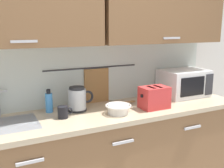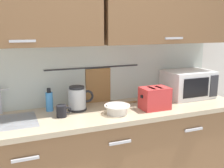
{
  "view_description": "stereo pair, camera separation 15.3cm",
  "coord_description": "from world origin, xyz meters",
  "px_view_note": "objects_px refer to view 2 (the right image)",
  "views": [
    {
      "loc": [
        -0.91,
        -1.67,
        1.6
      ],
      "look_at": [
        0.07,
        0.33,
        1.12
      ],
      "focal_mm": 42.92,
      "sensor_mm": 36.0,
      "label": 1
    },
    {
      "loc": [
        -0.77,
        -1.73,
        1.6
      ],
      "look_at": [
        0.07,
        0.33,
        1.12
      ],
      "focal_mm": 42.92,
      "sensor_mm": 36.0,
      "label": 2
    }
  ],
  "objects_px": {
    "electric_kettle": "(78,99)",
    "dish_soap_bottle": "(49,101)",
    "wooden_spoon": "(127,102)",
    "mug_by_kettle": "(154,95)",
    "microwave": "(188,84)",
    "mug_near_sink": "(62,111)",
    "toaster": "(155,98)",
    "mixing_bowl": "(117,109)"
  },
  "relations": [
    {
      "from": "microwave",
      "to": "mug_by_kettle",
      "type": "height_order",
      "value": "microwave"
    },
    {
      "from": "mug_near_sink",
      "to": "toaster",
      "type": "relative_size",
      "value": 0.47
    },
    {
      "from": "electric_kettle",
      "to": "mug_by_kettle",
      "type": "relative_size",
      "value": 1.89
    },
    {
      "from": "mixing_bowl",
      "to": "toaster",
      "type": "height_order",
      "value": "toaster"
    },
    {
      "from": "electric_kettle",
      "to": "mixing_bowl",
      "type": "distance_m",
      "value": 0.35
    },
    {
      "from": "mixing_bowl",
      "to": "electric_kettle",
      "type": "bearing_deg",
      "value": 140.53
    },
    {
      "from": "mug_near_sink",
      "to": "mixing_bowl",
      "type": "relative_size",
      "value": 0.56
    },
    {
      "from": "electric_kettle",
      "to": "wooden_spoon",
      "type": "distance_m",
      "value": 0.49
    },
    {
      "from": "electric_kettle",
      "to": "mixing_bowl",
      "type": "height_order",
      "value": "electric_kettle"
    },
    {
      "from": "electric_kettle",
      "to": "dish_soap_bottle",
      "type": "relative_size",
      "value": 1.16
    },
    {
      "from": "mug_by_kettle",
      "to": "mixing_bowl",
      "type": "bearing_deg",
      "value": -153.13
    },
    {
      "from": "dish_soap_bottle",
      "to": "mug_near_sink",
      "type": "bearing_deg",
      "value": -71.99
    },
    {
      "from": "mixing_bowl",
      "to": "microwave",
      "type": "bearing_deg",
      "value": 14.31
    },
    {
      "from": "dish_soap_bottle",
      "to": "mug_by_kettle",
      "type": "height_order",
      "value": "dish_soap_bottle"
    },
    {
      "from": "microwave",
      "to": "mug_near_sink",
      "type": "xyz_separation_m",
      "value": [
        -1.3,
        -0.13,
        -0.09
      ]
    },
    {
      "from": "mixing_bowl",
      "to": "toaster",
      "type": "relative_size",
      "value": 0.84
    },
    {
      "from": "mixing_bowl",
      "to": "mug_by_kettle",
      "type": "bearing_deg",
      "value": 26.87
    },
    {
      "from": "microwave",
      "to": "electric_kettle",
      "type": "distance_m",
      "value": 1.14
    },
    {
      "from": "mixing_bowl",
      "to": "wooden_spoon",
      "type": "relative_size",
      "value": 0.77
    },
    {
      "from": "mug_by_kettle",
      "to": "dish_soap_bottle",
      "type": "bearing_deg",
      "value": 177.71
    },
    {
      "from": "mug_near_sink",
      "to": "mug_by_kettle",
      "type": "relative_size",
      "value": 1.0
    },
    {
      "from": "electric_kettle",
      "to": "mug_near_sink",
      "type": "bearing_deg",
      "value": -141.92
    },
    {
      "from": "electric_kettle",
      "to": "microwave",
      "type": "bearing_deg",
      "value": -0.04
    },
    {
      "from": "electric_kettle",
      "to": "dish_soap_bottle",
      "type": "distance_m",
      "value": 0.24
    },
    {
      "from": "wooden_spoon",
      "to": "dish_soap_bottle",
      "type": "bearing_deg",
      "value": 177.73
    },
    {
      "from": "microwave",
      "to": "mug_by_kettle",
      "type": "bearing_deg",
      "value": 175.72
    },
    {
      "from": "dish_soap_bottle",
      "to": "electric_kettle",
      "type": "bearing_deg",
      "value": -16.44
    },
    {
      "from": "toaster",
      "to": "wooden_spoon",
      "type": "height_order",
      "value": "toaster"
    },
    {
      "from": "microwave",
      "to": "toaster",
      "type": "bearing_deg",
      "value": -156.82
    },
    {
      "from": "mug_near_sink",
      "to": "toaster",
      "type": "height_order",
      "value": "toaster"
    },
    {
      "from": "mug_near_sink",
      "to": "mug_by_kettle",
      "type": "height_order",
      "value": "same"
    },
    {
      "from": "electric_kettle",
      "to": "mug_near_sink",
      "type": "xyz_separation_m",
      "value": [
        -0.16,
        -0.13,
        -0.05
      ]
    },
    {
      "from": "microwave",
      "to": "dish_soap_bottle",
      "type": "bearing_deg",
      "value": 177.16
    },
    {
      "from": "microwave",
      "to": "dish_soap_bottle",
      "type": "relative_size",
      "value": 2.35
    },
    {
      "from": "toaster",
      "to": "mug_near_sink",
      "type": "bearing_deg",
      "value": 173.26
    },
    {
      "from": "microwave",
      "to": "mug_near_sink",
      "type": "distance_m",
      "value": 1.31
    },
    {
      "from": "mug_near_sink",
      "to": "electric_kettle",
      "type": "bearing_deg",
      "value": 38.08
    },
    {
      "from": "electric_kettle",
      "to": "toaster",
      "type": "xyz_separation_m",
      "value": [
        0.62,
        -0.22,
        -0.01
      ]
    },
    {
      "from": "mug_near_sink",
      "to": "dish_soap_bottle",
      "type": "bearing_deg",
      "value": 108.01
    },
    {
      "from": "wooden_spoon",
      "to": "mixing_bowl",
      "type": "bearing_deg",
      "value": -128.89
    },
    {
      "from": "dish_soap_bottle",
      "to": "mixing_bowl",
      "type": "xyz_separation_m",
      "value": [
        0.5,
        -0.29,
        -0.04
      ]
    },
    {
      "from": "electric_kettle",
      "to": "dish_soap_bottle",
      "type": "xyz_separation_m",
      "value": [
        -0.23,
        0.07,
        -0.01
      ]
    }
  ]
}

